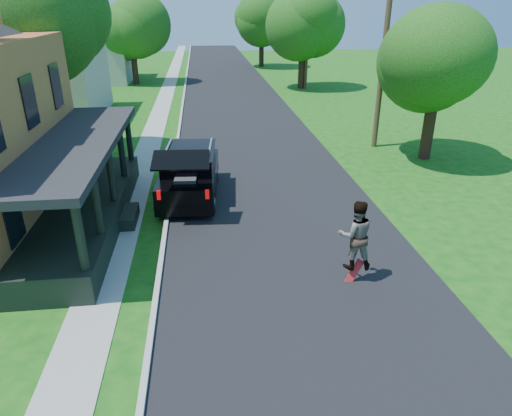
{
  "coord_description": "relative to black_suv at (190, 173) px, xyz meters",
  "views": [
    {
      "loc": [
        -2.58,
        -9.23,
        7.25
      ],
      "look_at": [
        -1.13,
        3.0,
        1.69
      ],
      "focal_mm": 32.0,
      "sensor_mm": 36.0,
      "label": 1
    }
  ],
  "objects": [
    {
      "name": "ground",
      "position": [
        3.2,
        -8.23,
        -0.98
      ],
      "size": [
        140.0,
        140.0,
        0.0
      ],
      "primitive_type": "plane",
      "color": "#105010",
      "rests_on": "ground"
    },
    {
      "name": "tree_left_mid",
      "position": [
        -6.99,
        5.27,
        5.52
      ],
      "size": [
        7.39,
        7.16,
        9.98
      ],
      "rotation": [
        0.0,
        0.0,
        0.17
      ],
      "color": "black",
      "rests_on": "ground"
    },
    {
      "name": "tree_right_mid",
      "position": [
        9.78,
        24.92,
        5.18
      ],
      "size": [
        7.86,
        7.67,
        9.69
      ],
      "rotation": [
        0.0,
        0.0,
        0.26
      ],
      "color": "black",
      "rests_on": "ground"
    },
    {
      "name": "street",
      "position": [
        3.2,
        11.77,
        -0.98
      ],
      "size": [
        8.0,
        120.0,
        0.02
      ],
      "primitive_type": "cube",
      "color": "black",
      "rests_on": "ground"
    },
    {
      "name": "neighbor_house_mid",
      "position": [
        -10.3,
        15.77,
        3.21
      ],
      "size": [
        12.78,
        12.78,
        8.3
      ],
      "color": "beige",
      "rests_on": "ground"
    },
    {
      "name": "front_walk",
      "position": [
        -6.3,
        -2.23,
        -0.98
      ],
      "size": [
        6.5,
        1.2,
        0.03
      ],
      "primitive_type": "cube",
      "color": "gray",
      "rests_on": "ground"
    },
    {
      "name": "tree_right_far",
      "position": [
        8.17,
        40.82,
        4.83
      ],
      "size": [
        6.56,
        6.59,
        9.04
      ],
      "rotation": [
        0.0,
        0.0,
        -0.14
      ],
      "color": "black",
      "rests_on": "ground"
    },
    {
      "name": "black_suv",
      "position": [
        0.0,
        0.0,
        0.0
      ],
      "size": [
        2.49,
        5.64,
        2.57
      ],
      "rotation": [
        0.0,
        0.0,
        -0.08
      ],
      "color": "black",
      "rests_on": "ground"
    },
    {
      "name": "utility_pole_near",
      "position": [
        9.95,
        5.95,
        4.12
      ],
      "size": [
        1.74,
        0.51,
        9.89
      ],
      "rotation": [
        0.0,
        0.0,
        -0.22
      ],
      "color": "#4A3B22",
      "rests_on": "ground"
    },
    {
      "name": "tree_left_far",
      "position": [
        -5.61,
        29.03,
        4.28
      ],
      "size": [
        6.97,
        7.11,
        8.36
      ],
      "rotation": [
        0.0,
        0.0,
        -0.32
      ],
      "color": "black",
      "rests_on": "ground"
    },
    {
      "name": "skateboard",
      "position": [
        4.66,
        -6.87,
        -0.72
      ],
      "size": [
        0.6,
        0.23,
        0.79
      ],
      "rotation": [
        0.0,
        0.0,
        -0.36
      ],
      "color": "#A80E10",
      "rests_on": "ground"
    },
    {
      "name": "utility_pole_far",
      "position": [
        10.2,
        24.66,
        4.01
      ],
      "size": [
        1.62,
        0.28,
        9.68
      ],
      "rotation": [
        0.0,
        0.0,
        -0.07
      ],
      "color": "#4A3B22",
      "rests_on": "ground"
    },
    {
      "name": "curb",
      "position": [
        -0.85,
        11.77,
        -0.98
      ],
      "size": [
        0.15,
        120.0,
        0.12
      ],
      "primitive_type": "cube",
      "color": "#AFAFA9",
      "rests_on": "ground"
    },
    {
      "name": "neighbor_house_far",
      "position": [
        -10.3,
        31.77,
        3.21
      ],
      "size": [
        12.78,
        12.78,
        8.3
      ],
      "color": "beige",
      "rests_on": "ground"
    },
    {
      "name": "sidewalk",
      "position": [
        -2.4,
        11.77,
        -0.98
      ],
      "size": [
        1.3,
        120.0,
        0.03
      ],
      "primitive_type": "cube",
      "color": "gray",
      "rests_on": "ground"
    },
    {
      "name": "skateboarder",
      "position": [
        4.66,
        -6.73,
        0.42
      ],
      "size": [
        1.04,
        0.84,
        2.03
      ],
      "rotation": [
        0.0,
        0.0,
        3.06
      ],
      "color": "black",
      "rests_on": "ground"
    },
    {
      "name": "tree_right_near",
      "position": [
        11.71,
        3.66,
        4.01
      ],
      "size": [
        5.75,
        5.35,
        7.54
      ],
      "rotation": [
        0.0,
        0.0,
        0.21
      ],
      "color": "black",
      "rests_on": "ground"
    }
  ]
}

